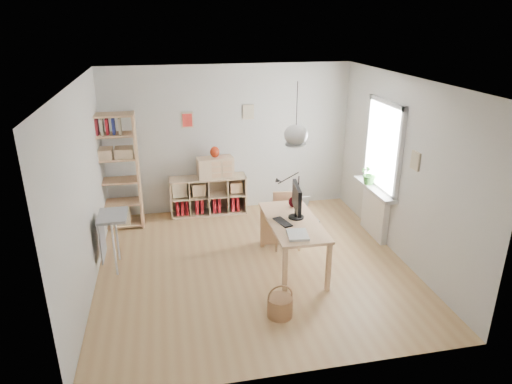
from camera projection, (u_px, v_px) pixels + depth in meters
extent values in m
plane|color=tan|center=(253.00, 265.00, 6.81)|extent=(4.50, 4.50, 0.00)
plane|color=silver|center=(230.00, 140.00, 8.37)|extent=(4.50, 0.00, 4.50)
plane|color=silver|center=(300.00, 260.00, 4.26)|extent=(4.50, 0.00, 4.50)
plane|color=silver|center=(83.00, 192.00, 5.90)|extent=(0.00, 4.50, 4.50)
plane|color=silver|center=(402.00, 170.00, 6.74)|extent=(0.00, 4.50, 4.50)
plane|color=silver|center=(253.00, 81.00, 5.83)|extent=(4.50, 4.50, 0.00)
cylinder|color=black|center=(297.00, 108.00, 5.92)|extent=(0.01, 0.01, 0.68)
ellipsoid|color=white|center=(296.00, 135.00, 6.05)|extent=(0.32, 0.32, 0.27)
cube|color=white|center=(384.00, 146.00, 7.21)|extent=(0.03, 1.00, 1.30)
cube|color=silver|center=(399.00, 156.00, 6.71)|extent=(0.06, 0.08, 1.46)
cube|color=silver|center=(368.00, 138.00, 7.70)|extent=(0.06, 0.08, 1.46)
cube|color=silver|center=(387.00, 102.00, 6.96)|extent=(0.06, 1.16, 0.08)
cube|color=silver|center=(379.00, 187.00, 7.46)|extent=(0.06, 1.16, 0.08)
cube|color=white|center=(375.00, 213.00, 7.62)|extent=(0.10, 0.80, 0.80)
cube|color=silver|center=(374.00, 189.00, 7.45)|extent=(0.22, 1.20, 0.06)
cube|color=#E0B280|center=(293.00, 222.00, 6.51)|extent=(0.70, 1.50, 0.04)
cube|color=#E0B280|center=(285.00, 272.00, 5.95)|extent=(0.06, 0.06, 0.71)
cube|color=#E0B280|center=(262.00, 227.00, 7.23)|extent=(0.06, 0.06, 0.71)
cube|color=#E0B280|center=(328.00, 267.00, 6.06)|extent=(0.06, 0.06, 0.71)
cube|color=#E0B280|center=(298.00, 223.00, 7.34)|extent=(0.06, 0.06, 0.71)
cube|color=beige|center=(209.00, 213.00, 8.58)|extent=(1.40, 0.38, 0.03)
cube|color=beige|center=(208.00, 178.00, 8.33)|extent=(1.40, 0.38, 0.03)
cube|color=beige|center=(171.00, 198.00, 8.33)|extent=(0.03, 0.38, 0.72)
cube|color=beige|center=(245.00, 193.00, 8.58)|extent=(0.03, 0.38, 0.72)
cube|color=beige|center=(207.00, 192.00, 8.62)|extent=(1.40, 0.02, 0.72)
cube|color=maroon|center=(177.00, 206.00, 8.43)|extent=(0.06, 0.26, 0.30)
cube|color=maroon|center=(182.00, 206.00, 8.45)|extent=(0.05, 0.26, 0.30)
cube|color=maroon|center=(187.00, 205.00, 8.46)|extent=(0.05, 0.26, 0.30)
cube|color=maroon|center=(197.00, 204.00, 8.50)|extent=(0.05, 0.26, 0.30)
cube|color=maroon|center=(202.00, 204.00, 8.51)|extent=(0.05, 0.26, 0.30)
cube|color=maroon|center=(214.00, 203.00, 8.56)|extent=(0.06, 0.26, 0.30)
cube|color=maroon|center=(219.00, 203.00, 8.57)|extent=(0.06, 0.26, 0.30)
cube|color=maroon|center=(232.00, 202.00, 8.62)|extent=(0.06, 0.26, 0.30)
cube|color=maroon|center=(237.00, 201.00, 8.64)|extent=(0.05, 0.26, 0.30)
cube|color=#E0B280|center=(92.00, 174.00, 7.64)|extent=(0.04, 0.38, 2.00)
cube|color=#E0B280|center=(138.00, 171.00, 7.78)|extent=(0.04, 0.38, 2.00)
cube|color=#E0B280|center=(121.00, 223.00, 8.06)|extent=(0.76, 0.38, 0.03)
cube|color=#E0B280|center=(119.00, 202.00, 7.91)|extent=(0.76, 0.38, 0.03)
cube|color=#E0B280|center=(116.00, 181.00, 7.77)|extent=(0.76, 0.38, 0.03)
cube|color=#E0B280|center=(113.00, 158.00, 7.62)|extent=(0.76, 0.38, 0.03)
cube|color=#E0B280|center=(111.00, 135.00, 7.48)|extent=(0.76, 0.38, 0.03)
cube|color=#E0B280|center=(108.00, 115.00, 7.36)|extent=(0.76, 0.38, 0.03)
cube|color=navy|center=(92.00, 127.00, 7.37)|extent=(0.04, 0.18, 0.26)
cube|color=maroon|center=(97.00, 127.00, 7.39)|extent=(0.04, 0.18, 0.26)
cube|color=#C3B495|center=(102.00, 127.00, 7.40)|extent=(0.04, 0.18, 0.26)
cube|color=maroon|center=(107.00, 126.00, 7.42)|extent=(0.04, 0.18, 0.26)
cube|color=navy|center=(114.00, 126.00, 7.44)|extent=(0.04, 0.18, 0.26)
cube|color=#C3B495|center=(120.00, 126.00, 7.45)|extent=(0.04, 0.18, 0.26)
cube|color=#9B9B9D|center=(112.00, 216.00, 6.46)|extent=(0.40, 0.55, 0.04)
cylinder|color=white|center=(114.00, 249.00, 6.41)|extent=(0.03, 0.03, 0.82)
cylinder|color=white|center=(117.00, 235.00, 6.81)|extent=(0.03, 0.03, 0.82)
cube|color=#9B9B9D|center=(102.00, 238.00, 6.55)|extent=(0.02, 0.50, 0.62)
cube|color=#9B9B9D|center=(287.00, 220.00, 7.22)|extent=(0.48, 0.48, 0.06)
cube|color=#E0B280|center=(277.00, 239.00, 7.13)|extent=(0.04, 0.04, 0.42)
cube|color=#E0B280|center=(274.00, 229.00, 7.46)|extent=(0.04, 0.04, 0.42)
cube|color=#E0B280|center=(299.00, 239.00, 7.14)|extent=(0.04, 0.04, 0.42)
cube|color=#E0B280|center=(296.00, 229.00, 7.48)|extent=(0.04, 0.04, 0.42)
cube|color=#E0B280|center=(286.00, 203.00, 7.31)|extent=(0.42, 0.10, 0.38)
cylinder|color=#AF7C4F|center=(280.00, 307.00, 5.62)|extent=(0.31, 0.31, 0.26)
torus|color=#AF7C4F|center=(280.00, 296.00, 5.57)|extent=(0.32, 0.04, 0.32)
cube|color=silver|center=(300.00, 233.00, 7.79)|extent=(0.57, 0.42, 0.02)
cube|color=silver|center=(287.00, 228.00, 7.67)|extent=(0.05, 0.37, 0.28)
cube|color=silver|center=(315.00, 224.00, 7.81)|extent=(0.05, 0.37, 0.28)
cube|color=silver|center=(305.00, 231.00, 7.59)|extent=(0.53, 0.07, 0.28)
cube|color=silver|center=(297.00, 222.00, 7.90)|extent=(0.53, 0.07, 0.28)
cube|color=silver|center=(294.00, 205.00, 7.94)|extent=(0.55, 0.23, 0.34)
sphere|color=yellow|center=(295.00, 225.00, 7.63)|extent=(0.12, 0.12, 0.12)
sphere|color=#1854A9|center=(305.00, 221.00, 7.78)|extent=(0.12, 0.12, 0.12)
sphere|color=#AF4515|center=(300.00, 223.00, 7.70)|extent=(0.12, 0.12, 0.12)
sphere|color=#2F8231|center=(311.00, 223.00, 7.69)|extent=(0.12, 0.12, 0.12)
cylinder|color=black|center=(296.00, 217.00, 6.59)|extent=(0.23, 0.23, 0.02)
cylinder|color=black|center=(296.00, 213.00, 6.57)|extent=(0.05, 0.05, 0.10)
cube|color=black|center=(297.00, 198.00, 6.48)|extent=(0.13, 0.57, 0.37)
cube|color=black|center=(283.00, 222.00, 6.43)|extent=(0.22, 0.37, 0.02)
cylinder|color=black|center=(298.00, 200.00, 7.16)|extent=(0.06, 0.06, 0.04)
cylinder|color=black|center=(299.00, 188.00, 7.08)|extent=(0.02, 0.02, 0.40)
cone|color=black|center=(279.00, 181.00, 6.87)|extent=(0.10, 0.07, 0.09)
sphere|color=#510A13|center=(294.00, 202.00, 6.93)|extent=(0.17, 0.17, 0.17)
cube|color=silver|center=(298.00, 235.00, 6.04)|extent=(0.31, 0.36, 0.03)
cube|color=beige|center=(215.00, 167.00, 8.29)|extent=(0.67, 0.35, 0.37)
ellipsoid|color=#A6230D|center=(215.00, 152.00, 8.18)|extent=(0.17, 0.17, 0.20)
imported|color=#2D6827|center=(370.00, 174.00, 7.53)|extent=(0.33, 0.28, 0.36)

